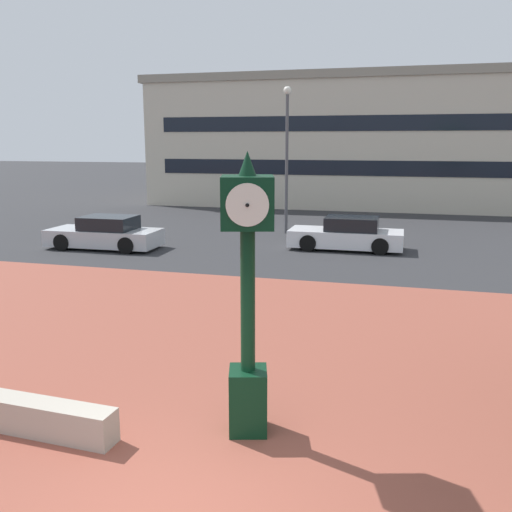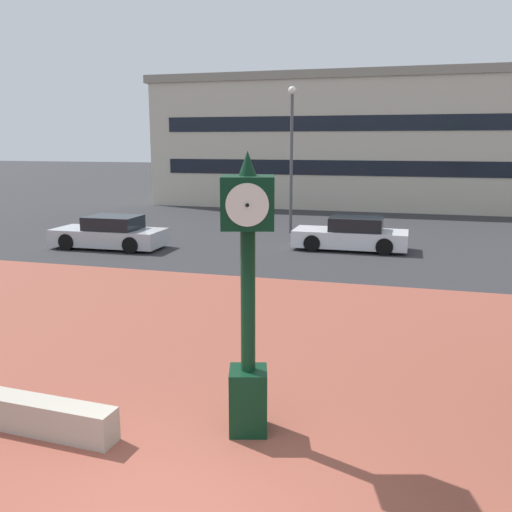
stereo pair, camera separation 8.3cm
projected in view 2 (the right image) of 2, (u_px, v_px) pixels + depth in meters
plaza_brick_paving at (253, 385)px, 9.66m from camera, size 44.00×15.12×0.01m
planter_wall at (18, 412)px, 8.18m from camera, size 3.22×0.57×0.50m
street_clock at (248, 290)px, 7.73m from camera, size 0.86×0.88×4.02m
car_street_near at (352, 235)px, 21.73m from camera, size 4.38×1.84×1.28m
car_street_mid at (110, 234)px, 22.05m from camera, size 4.43×1.94×1.28m
civic_building at (371, 141)px, 38.27m from camera, size 28.04×12.03×8.30m
street_lamp_post at (292, 145)px, 24.90m from camera, size 0.36×0.36×6.52m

